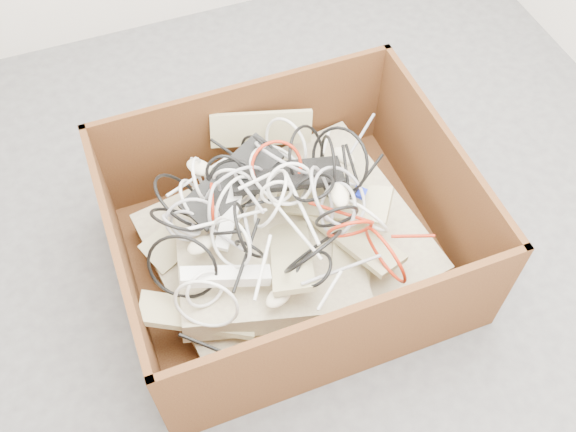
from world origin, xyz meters
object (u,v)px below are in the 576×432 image
object	(u,v)px
cardboard_box	(286,247)
power_strip_right	(225,276)
power_strip_left	(231,214)
vga_plug	(360,192)

from	to	relation	value
cardboard_box	power_strip_right	distance (m)	0.37
cardboard_box	power_strip_right	world-z (taller)	cardboard_box
power_strip_left	power_strip_right	size ratio (longest dim) A/B	0.88
cardboard_box	power_strip_right	bearing A→B (deg)	-150.34
vga_plug	cardboard_box	bearing A→B (deg)	-139.76
power_strip_right	power_strip_left	bearing A→B (deg)	80.39
power_strip_left	power_strip_right	distance (m)	0.23
cardboard_box	power_strip_left	bearing A→B (deg)	162.60
cardboard_box	vga_plug	xyz separation A→B (m)	(0.28, -0.02, 0.23)
power_strip_left	vga_plug	bearing A→B (deg)	-64.99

